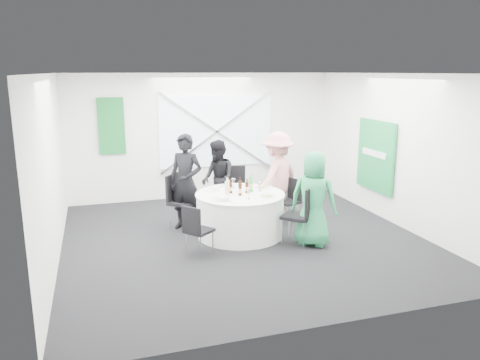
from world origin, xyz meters
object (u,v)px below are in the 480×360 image
object	(u,v)px
chair_back_right	(291,197)
clear_water_bottle	(227,189)
person_man_back_left	(186,182)
person_man_back	(218,179)
chair_front_right	(302,211)
green_water_bottle	(251,185)
chair_back	(235,188)
chair_front_left	(196,227)
person_woman_green	(313,199)
banquet_table	(240,214)
chair_back_left	(178,196)
person_woman_pink	(277,177)

from	to	relation	value
chair_back_right	clear_water_bottle	distance (m)	1.54
person_man_back_left	person_man_back	xyz separation A→B (m)	(0.73, 0.50, -0.11)
person_man_back_left	clear_water_bottle	size ratio (longest dim) A/B	5.67
chair_front_right	green_water_bottle	xyz separation A→B (m)	(-0.62, 0.82, 0.30)
chair_back	person_man_back	bearing A→B (deg)	177.51
chair_back_right	clear_water_bottle	xyz separation A→B (m)	(-1.40, -0.50, 0.40)
chair_front_left	green_water_bottle	distance (m)	1.47
person_woman_green	person_man_back	bearing A→B (deg)	-21.51
banquet_table	person_woman_green	bearing A→B (deg)	-38.68
banquet_table	chair_front_right	bearing A→B (deg)	-42.42
chair_back_left	clear_water_bottle	bearing A→B (deg)	-101.44
chair_back_left	green_water_bottle	bearing A→B (deg)	-82.45
person_man_back_left	banquet_table	bearing A→B (deg)	0.00
banquet_table	chair_back_left	world-z (taller)	chair_back_left
banquet_table	green_water_bottle	size ratio (longest dim) A/B	4.98
chair_back_right	chair_front_left	size ratio (longest dim) A/B	1.01
chair_front_left	chair_back_left	bearing A→B (deg)	-37.83
person_woman_pink	green_water_bottle	xyz separation A→B (m)	(-0.70, -0.52, 0.02)
person_man_back	green_water_bottle	bearing A→B (deg)	11.58
person_woman_pink	person_woman_green	distance (m)	1.39
chair_front_right	clear_water_bottle	world-z (taller)	clear_water_bottle
chair_front_left	clear_water_bottle	bearing A→B (deg)	-84.24
green_water_bottle	person_woman_pink	bearing A→B (deg)	36.54
person_woman_green	clear_water_bottle	size ratio (longest dim) A/B	5.12
chair_front_right	person_woman_green	bearing A→B (deg)	118.37
banquet_table	person_man_back_left	size ratio (longest dim) A/B	0.89
chair_back	person_woman_pink	size ratio (longest dim) A/B	0.59
chair_back	chair_back_left	world-z (taller)	chair_back
chair_front_left	person_woman_pink	xyz separation A→B (m)	(1.87, 1.31, 0.39)
green_water_bottle	chair_back_right	bearing A→B (deg)	22.06
chair_back	person_woman_green	world-z (taller)	person_woman_green
chair_back	green_water_bottle	distance (m)	1.04
chair_back	person_man_back_left	distance (m)	1.17
person_man_back_left	person_man_back	world-z (taller)	person_man_back_left
person_man_back	person_woman_pink	bearing A→B (deg)	56.02
chair_back	chair_front_left	distance (m)	2.14
chair_back	person_woman_pink	distance (m)	0.89
person_man_back_left	green_water_bottle	distance (m)	1.20
chair_back_right	person_woman_green	world-z (taller)	person_woman_green
person_man_back_left	person_woman_pink	xyz separation A→B (m)	(1.75, -0.06, -0.01)
person_man_back_left	clear_water_bottle	bearing A→B (deg)	-13.41
chair_back	chair_front_right	size ratio (longest dim) A/B	1.02
chair_front_right	person_woman_green	distance (m)	0.27
chair_back_right	green_water_bottle	world-z (taller)	green_water_bottle
chair_back	chair_back_right	distance (m)	1.13
chair_back_left	chair_front_right	size ratio (longest dim) A/B	1.00
chair_back	chair_front_right	world-z (taller)	chair_back
chair_back	chair_back_right	size ratio (longest dim) A/B	1.22
person_man_back	clear_water_bottle	world-z (taller)	person_man_back
person_woman_pink	banquet_table	bearing A→B (deg)	-0.00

